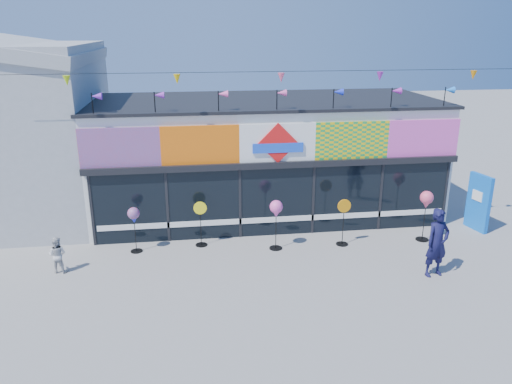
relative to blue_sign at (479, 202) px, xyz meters
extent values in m
plane|color=gray|center=(-6.76, -2.93, -0.96)|extent=(80.00, 80.00, 0.00)
cube|color=white|center=(-6.76, 3.07, 1.04)|extent=(12.00, 5.00, 4.00)
cube|color=black|center=(-6.76, 0.51, 0.19)|extent=(11.60, 0.12, 2.30)
cube|color=black|center=(-6.76, 0.47, 1.44)|extent=(12.00, 0.30, 0.20)
cube|color=white|center=(-6.76, 0.48, -0.41)|extent=(11.40, 0.10, 0.18)
cube|color=black|center=(-6.76, 3.07, 3.09)|extent=(12.20, 5.20, 0.10)
cube|color=black|center=(-12.56, 0.50, 0.19)|extent=(0.08, 0.14, 2.30)
cube|color=black|center=(-10.26, 0.50, 0.19)|extent=(0.08, 0.14, 2.30)
cube|color=black|center=(-7.96, 0.50, 0.19)|extent=(0.08, 0.14, 2.30)
cube|color=black|center=(-5.56, 0.50, 0.19)|extent=(0.08, 0.14, 2.30)
cube|color=black|center=(-3.26, 0.50, 0.19)|extent=(0.08, 0.14, 2.30)
cube|color=black|center=(-0.96, 0.50, 0.19)|extent=(0.08, 0.14, 2.30)
cube|color=red|center=(-11.56, 0.49, 2.14)|extent=(2.40, 0.08, 1.20)
cube|color=orange|center=(-9.16, 0.49, 2.14)|extent=(2.40, 0.08, 1.20)
cube|color=white|center=(-6.76, 0.49, 2.14)|extent=(2.40, 0.08, 1.20)
cube|color=yellow|center=(-4.36, 0.49, 2.14)|extent=(2.40, 0.08, 1.20)
cube|color=#EA4EB9|center=(-1.96, 0.49, 2.14)|extent=(2.40, 0.08, 1.20)
cube|color=red|center=(-6.76, 0.43, 2.14)|extent=(1.27, 0.06, 1.27)
cube|color=blue|center=(-6.76, 0.41, 1.99)|extent=(1.60, 0.05, 0.30)
cube|color=green|center=(-10.67, 0.55, 0.00)|extent=(0.78, 0.03, 0.78)
cube|color=orange|center=(-9.11, 0.55, 0.30)|extent=(0.92, 0.03, 0.92)
cube|color=#DF4D15|center=(-7.54, 0.55, 0.46)|extent=(0.78, 0.03, 0.78)
cube|color=#EC4EA6|center=(-5.97, 0.55, -0.02)|extent=(0.92, 0.03, 0.92)
cube|color=#259817|center=(-4.41, 0.55, 0.34)|extent=(0.78, 0.03, 0.78)
cube|color=red|center=(-2.84, 0.55, 0.58)|extent=(0.92, 0.03, 0.92)
cylinder|color=black|center=(-12.26, 0.72, 3.39)|extent=(0.03, 0.03, 0.70)
cone|color=purple|center=(-12.12, 0.72, 3.64)|extent=(0.30, 0.22, 0.22)
cylinder|color=black|center=(-10.46, 0.72, 3.39)|extent=(0.03, 0.03, 0.70)
cone|color=purple|center=(-10.32, 0.72, 3.64)|extent=(0.30, 0.22, 0.22)
cylinder|color=black|center=(-8.56, 0.72, 3.39)|extent=(0.03, 0.03, 0.70)
cone|color=#EC4E9F|center=(-8.42, 0.72, 3.64)|extent=(0.30, 0.22, 0.22)
cylinder|color=black|center=(-6.76, 0.72, 3.39)|extent=(0.03, 0.03, 0.70)
cone|color=#CF4591|center=(-6.62, 0.72, 3.64)|extent=(0.30, 0.22, 0.22)
cylinder|color=black|center=(-4.96, 0.72, 3.39)|extent=(0.03, 0.03, 0.70)
cone|color=#172CCA|center=(-4.82, 0.72, 3.64)|extent=(0.30, 0.22, 0.22)
cylinder|color=black|center=(-3.06, 0.72, 3.39)|extent=(0.03, 0.03, 0.70)
cone|color=purple|center=(-2.92, 0.72, 3.64)|extent=(0.30, 0.22, 0.22)
cylinder|color=black|center=(-1.26, 0.72, 3.39)|extent=(0.03, 0.03, 0.70)
cone|color=blue|center=(-1.12, 0.72, 3.64)|extent=(0.30, 0.22, 0.22)
cylinder|color=black|center=(-6.76, 0.07, 4.34)|extent=(16.00, 0.01, 0.01)
cone|color=#B8E213|center=(-12.76, 0.07, 4.16)|extent=(0.20, 0.20, 0.28)
cone|color=yellow|center=(-9.76, 0.07, 4.16)|extent=(0.20, 0.20, 0.28)
cone|color=#F85279|center=(-6.76, 0.07, 4.16)|extent=(0.20, 0.20, 0.28)
cone|color=purple|center=(-3.76, 0.07, 4.16)|extent=(0.20, 0.20, 0.28)
cone|color=orange|center=(-0.76, 0.07, 4.16)|extent=(0.20, 0.20, 0.28)
cube|color=blue|center=(0.00, 0.00, 0.00)|extent=(0.33, 0.97, 1.92)
cube|color=white|center=(-0.08, 0.00, 0.23)|extent=(0.12, 0.43, 0.34)
cylinder|color=black|center=(-11.23, -0.21, -0.95)|extent=(0.36, 0.36, 0.03)
cylinder|color=black|center=(-11.23, -0.21, -0.35)|extent=(0.02, 0.02, 1.18)
sphere|color=#1B29E6|center=(-11.23, -0.21, 0.28)|extent=(0.36, 0.36, 0.36)
cone|color=#1B29E6|center=(-11.23, -0.21, 0.06)|extent=(0.18, 0.18, 0.16)
cylinder|color=black|center=(-9.25, -0.03, -0.95)|extent=(0.37, 0.37, 0.03)
cylinder|color=black|center=(-9.25, -0.03, -0.34)|extent=(0.02, 0.02, 1.20)
cylinder|color=yellow|center=(-9.25, -0.03, 0.28)|extent=(0.41, 0.04, 0.41)
cylinder|color=black|center=(-6.98, -0.60, -0.95)|extent=(0.40, 0.40, 0.03)
cylinder|color=black|center=(-6.98, -0.60, -0.29)|extent=(0.02, 0.02, 1.30)
sphere|color=#ED4FAC|center=(-6.98, -0.60, 0.41)|extent=(0.40, 0.40, 0.40)
cone|color=#ED4FAC|center=(-6.98, -0.60, 0.16)|extent=(0.20, 0.20, 0.18)
cylinder|color=black|center=(-4.85, -0.59, -0.95)|extent=(0.38, 0.38, 0.03)
cylinder|color=black|center=(-4.85, -0.59, -0.31)|extent=(0.02, 0.02, 1.25)
cylinder|color=orange|center=(-4.85, -0.59, 0.33)|extent=(0.42, 0.05, 0.42)
cylinder|color=black|center=(-2.18, -0.61, -0.95)|extent=(0.42, 0.42, 0.03)
cylinder|color=black|center=(-2.18, -0.61, -0.25)|extent=(0.03, 0.03, 1.36)
sphere|color=#E14B70|center=(-2.18, -0.61, 0.48)|extent=(0.42, 0.42, 0.42)
cone|color=#E14B70|center=(-2.18, -0.61, 0.22)|extent=(0.21, 0.21, 0.19)
imported|color=#111137|center=(-2.96, -2.91, 0.00)|extent=(0.79, 0.60, 1.93)
imported|color=#BBBBBB|center=(-13.26, -1.26, -0.44)|extent=(0.56, 0.39, 1.04)
camera|label=1|loc=(-9.56, -14.49, 5.55)|focal=35.00mm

